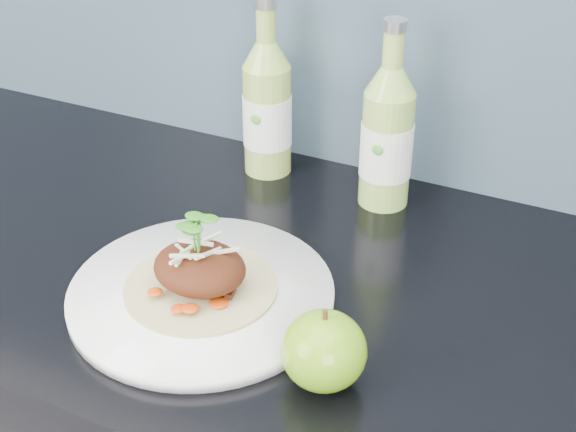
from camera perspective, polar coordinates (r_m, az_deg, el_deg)
name	(u,v)px	position (r m, az deg, el deg)	size (l,w,h in m)	color
dinner_plate	(202,294)	(0.92, -6.17, -5.53)	(0.30, 0.30, 0.02)	white
pork_taco	(200,267)	(0.89, -6.31, -3.60)	(0.17, 0.17, 0.10)	tan
green_apple	(324,351)	(0.79, 2.57, -9.55)	(0.10, 0.10, 0.09)	#4E8C0F
cider_bottle_left	(267,109)	(1.13, -1.49, 7.65)	(0.08, 0.08, 0.25)	#95B84D
cider_bottle_right	(387,137)	(1.06, 7.05, 5.58)	(0.08, 0.08, 0.25)	#96BF4F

